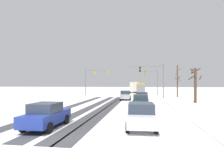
# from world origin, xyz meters

# --- Properties ---
(ground_plane) EXTENTS (300.00, 300.00, 0.00)m
(ground_plane) POSITION_xyz_m (0.00, 0.00, 0.00)
(ground_plane) COLOR white
(wheel_track_left_lane) EXTENTS (1.04, 31.35, 0.01)m
(wheel_track_left_lane) POSITION_xyz_m (0.88, 14.25, 0.00)
(wheel_track_left_lane) COLOR #424247
(wheel_track_left_lane) RESTS_ON ground
(wheel_track_right_lane) EXTENTS (1.17, 31.35, 0.01)m
(wheel_track_right_lane) POSITION_xyz_m (-4.13, 14.25, 0.00)
(wheel_track_right_lane) COLOR #424247
(wheel_track_right_lane) RESTS_ON ground
(wheel_track_center) EXTENTS (0.96, 31.35, 0.01)m
(wheel_track_center) POSITION_xyz_m (0.02, 14.25, 0.00)
(wheel_track_center) COLOR #424247
(wheel_track_center) RESTS_ON ground
(wheel_track_oncoming) EXTENTS (1.12, 31.35, 0.01)m
(wheel_track_oncoming) POSITION_xyz_m (-1.49, 14.25, 0.00)
(wheel_track_oncoming) COLOR #424247
(wheel_track_oncoming) RESTS_ON ground
(sidewalk_kerb_right) EXTENTS (4.00, 31.35, 0.12)m
(sidewalk_kerb_right) POSITION_xyz_m (10.11, 12.83, 0.06)
(sidewalk_kerb_right) COLOR white
(sidewalk_kerb_right) RESTS_ON ground
(traffic_signal_far_left) EXTENTS (5.98, 0.52, 6.50)m
(traffic_signal_far_left) POSITION_xyz_m (-6.65, 34.58, 4.64)
(traffic_signal_far_left) COLOR slate
(traffic_signal_far_left) RESTS_ON ground
(traffic_signal_near_right) EXTENTS (6.23, 0.56, 6.50)m
(traffic_signal_near_right) POSITION_xyz_m (7.00, 26.41, 4.44)
(traffic_signal_near_right) COLOR slate
(traffic_signal_near_right) RESTS_ON ground
(traffic_signal_far_right) EXTENTS (4.66, 0.46, 6.50)m
(traffic_signal_far_right) POSITION_xyz_m (7.50, 38.57, 4.34)
(traffic_signal_far_right) COLOR slate
(traffic_signal_far_right) RESTS_ON ground
(car_silver_lead) EXTENTS (1.90, 4.13, 1.62)m
(car_silver_lead) POSITION_xyz_m (1.86, 23.50, 0.82)
(car_silver_lead) COLOR #B7BABF
(car_silver_lead) RESTS_ON ground
(car_black_second) EXTENTS (1.96, 4.16, 1.62)m
(car_black_second) POSITION_xyz_m (4.69, 17.88, 0.82)
(car_black_second) COLOR black
(car_black_second) RESTS_ON ground
(car_dark_green_third) EXTENTS (1.91, 4.14, 1.62)m
(car_dark_green_third) POSITION_xyz_m (4.48, 12.18, 0.82)
(car_dark_green_third) COLOR #194C2D
(car_dark_green_third) RESTS_ON ground
(car_white_fourth) EXTENTS (1.94, 4.16, 1.62)m
(car_white_fourth) POSITION_xyz_m (4.45, 2.79, 0.82)
(car_white_fourth) COLOR silver
(car_white_fourth) RESTS_ON ground
(car_blue_fifth) EXTENTS (1.85, 4.11, 1.62)m
(car_blue_fifth) POSITION_xyz_m (-1.56, 1.96, 0.82)
(car_blue_fifth) COLOR #233899
(car_blue_fifth) RESTS_ON ground
(bus_oncoming) EXTENTS (3.05, 11.10, 3.38)m
(bus_oncoming) POSITION_xyz_m (2.92, 51.51, 1.99)
(bus_oncoming) COLOR silver
(bus_oncoming) RESTS_ON ground
(box_truck_delivery) EXTENTS (2.40, 7.44, 3.02)m
(box_truck_delivery) POSITION_xyz_m (4.57, 41.82, 1.63)
(box_truck_delivery) COLOR slate
(box_truck_delivery) RESTS_ON ground
(bare_tree_sidewalk_mid) EXTENTS (1.85, 1.78, 5.20)m
(bare_tree_sidewalk_mid) POSITION_xyz_m (12.49, 19.83, 2.87)
(bare_tree_sidewalk_mid) COLOR #4C3828
(bare_tree_sidewalk_mid) RESTS_ON ground
(bare_tree_sidewalk_far) EXTENTS (1.45, 1.49, 6.81)m
(bare_tree_sidewalk_far) POSITION_xyz_m (12.41, 32.56, 3.50)
(bare_tree_sidewalk_far) COLOR #4C3828
(bare_tree_sidewalk_far) RESTS_ON ground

